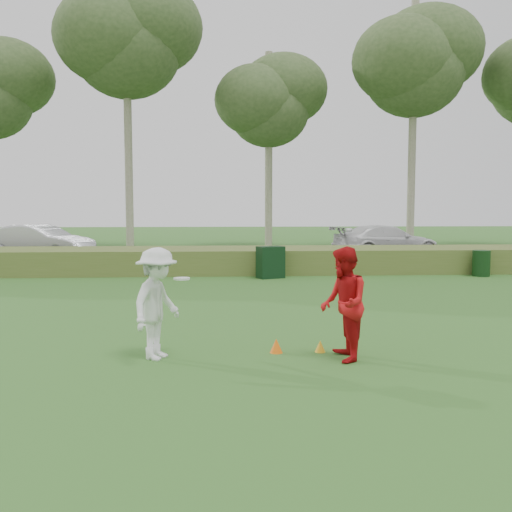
{
  "coord_description": "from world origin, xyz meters",
  "views": [
    {
      "loc": [
        -0.83,
        -9.62,
        2.49
      ],
      "look_at": [
        0.0,
        4.0,
        1.3
      ],
      "focal_mm": 40.0,
      "sensor_mm": 36.0,
      "label": 1
    }
  ],
  "objects": [
    {
      "name": "car_mid",
      "position": [
        -8.91,
        16.26,
        0.87
      ],
      "size": [
        5.2,
        3.29,
        1.62
      ],
      "primitive_type": "imported",
      "rotation": [
        0.0,
        0.0,
        1.22
      ],
      "color": "silver",
      "rests_on": "park_road"
    },
    {
      "name": "car_right",
      "position": [
        7.09,
        17.27,
        0.82
      ],
      "size": [
        5.6,
        3.3,
        1.52
      ],
      "primitive_type": "imported",
      "rotation": [
        0.0,
        0.0,
        1.81
      ],
      "color": "silver",
      "rests_on": "park_road"
    },
    {
      "name": "park_road",
      "position": [
        0.0,
        17.0,
        0.03
      ],
      "size": [
        80.0,
        6.0,
        0.06
      ],
      "primitive_type": "cube",
      "color": "#2D2D2D",
      "rests_on": "ground"
    },
    {
      "name": "player_white",
      "position": [
        -1.88,
        -0.36,
        0.91
      ],
      "size": [
        1.11,
        1.36,
        1.83
      ],
      "rotation": [
        0.0,
        0.0,
        1.14
      ],
      "color": "white",
      "rests_on": "ground"
    },
    {
      "name": "ground",
      "position": [
        0.0,
        0.0,
        0.0
      ],
      "size": [
        120.0,
        120.0,
        0.0
      ],
      "primitive_type": "plane",
      "color": "#285E1F",
      "rests_on": "ground"
    },
    {
      "name": "trash_bin",
      "position": [
        8.44,
        10.1,
        0.46
      ],
      "size": [
        0.7,
        0.7,
        0.92
      ],
      "primitive_type": "cylinder",
      "rotation": [
        0.0,
        0.0,
        -0.14
      ],
      "color": "black",
      "rests_on": "ground"
    },
    {
      "name": "player_red",
      "position": [
        1.13,
        -0.65,
        0.93
      ],
      "size": [
        0.72,
        0.91,
        1.85
      ],
      "primitive_type": "imported",
      "rotation": [
        0.0,
        0.0,
        -1.59
      ],
      "color": "red",
      "rests_on": "ground"
    },
    {
      "name": "cone_orange",
      "position": [
        0.1,
        -0.11,
        0.12
      ],
      "size": [
        0.22,
        0.22,
        0.24
      ],
      "primitive_type": "cone",
      "color": "orange",
      "rests_on": "ground"
    },
    {
      "name": "tree_5",
      "position": [
        10.0,
        22.5,
        10.47
      ],
      "size": [
        7.28,
        7.28,
        14.0
      ],
      "color": "gray",
      "rests_on": "ground"
    },
    {
      "name": "tree_4",
      "position": [
        2.0,
        24.5,
        8.59
      ],
      "size": [
        6.24,
        6.24,
        11.5
      ],
      "color": "gray",
      "rests_on": "ground"
    },
    {
      "name": "reed_strip",
      "position": [
        0.0,
        12.0,
        0.45
      ],
      "size": [
        80.0,
        3.0,
        0.9
      ],
      "primitive_type": "cube",
      "color": "#4E6327",
      "rests_on": "ground"
    },
    {
      "name": "utility_cabinet",
      "position": [
        0.87,
        10.02,
        0.55
      ],
      "size": [
        1.03,
        0.84,
        1.1
      ],
      "primitive_type": "cube",
      "rotation": [
        0.0,
        0.0,
        0.38
      ],
      "color": "black",
      "rests_on": "ground"
    },
    {
      "name": "tree_3",
      "position": [
        -6.0,
        23.0,
        11.6
      ],
      "size": [
        7.8,
        7.8,
        15.5
      ],
      "color": "gray",
      "rests_on": "ground"
    },
    {
      "name": "cone_yellow",
      "position": [
        0.85,
        -0.11,
        0.1
      ],
      "size": [
        0.18,
        0.18,
        0.2
      ],
      "primitive_type": "cone",
      "color": "#F7AB1A",
      "rests_on": "ground"
    }
  ]
}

